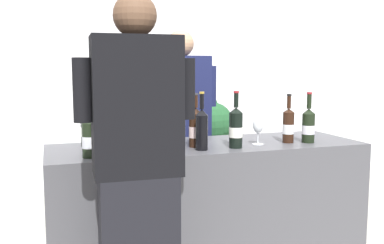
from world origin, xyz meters
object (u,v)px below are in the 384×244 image
object	(u,v)px
wine_bottle_8	(89,137)
person_server	(181,142)
wine_bottle_6	(196,127)
wine_bottle_1	(86,127)
wine_bottle_9	(179,127)
wine_bottle_0	(91,133)
wine_glass	(258,127)
potted_shrub	(210,134)
wine_bottle_4	(146,127)
wine_bottle_7	(308,125)
wine_bottle_10	(202,128)
wine_bottle_11	(236,128)
ice_bucket	(149,130)
wine_bottle_3	(163,123)
person_guest	(138,187)
wine_bottle_2	(112,127)

from	to	relation	value
wine_bottle_8	person_server	distance (m)	1.14
person_server	wine_bottle_6	bearing A→B (deg)	-99.49
wine_bottle_1	wine_bottle_9	distance (m)	0.59
wine_bottle_0	wine_bottle_1	distance (m)	0.26
wine_glass	potted_shrub	distance (m)	1.37
wine_bottle_4	wine_glass	xyz separation A→B (m)	(0.69, -0.21, 0.00)
wine_bottle_7	potted_shrub	xyz separation A→B (m)	(-0.18, 1.37, -0.25)
wine_bottle_7	wine_bottle_10	xyz separation A→B (m)	(-0.76, -0.03, 0.02)
wine_bottle_6	wine_bottle_10	distance (m)	0.11
wine_bottle_7	wine_bottle_10	world-z (taller)	wine_bottle_10
wine_bottle_8	wine_bottle_10	distance (m)	0.66
wine_bottle_6	wine_bottle_9	world-z (taller)	wine_bottle_6
wine_bottle_11	potted_shrub	bearing A→B (deg)	75.46
wine_glass	wine_bottle_0	bearing A→B (deg)	178.75
wine_glass	ice_bucket	bearing A→B (deg)	178.81
wine_bottle_3	wine_bottle_8	distance (m)	0.63
wine_bottle_4	wine_bottle_6	xyz separation A→B (m)	(0.28, -0.17, 0.01)
person_guest	wine_glass	bearing A→B (deg)	31.43
wine_glass	wine_bottle_11	bearing A→B (deg)	-160.92
wine_bottle_11	wine_glass	size ratio (longest dim) A/B	2.08
person_guest	wine_bottle_10	bearing A→B (deg)	44.57
wine_bottle_3	wine_bottle_11	world-z (taller)	wine_bottle_11
wine_bottle_2	wine_bottle_11	size ratio (longest dim) A/B	0.98
wine_bottle_0	wine_bottle_11	bearing A→B (deg)	-5.73
person_guest	person_server	bearing A→B (deg)	64.71
person_guest	wine_bottle_1	bearing A→B (deg)	100.81
wine_bottle_3	wine_bottle_7	distance (m)	0.96
wine_bottle_8	potted_shrub	world-z (taller)	wine_bottle_8
wine_bottle_3	wine_bottle_6	xyz separation A→B (m)	(0.15, -0.23, -0.01)
wine_bottle_1	wine_bottle_10	xyz separation A→B (m)	(0.65, -0.35, 0.01)
wine_bottle_8	wine_bottle_6	bearing A→B (deg)	10.63
person_guest	potted_shrub	xyz separation A→B (m)	(1.08, 1.88, -0.07)
wine_bottle_4	wine_bottle_7	bearing A→B (deg)	-13.51
wine_bottle_7	person_guest	xyz separation A→B (m)	(-1.25, -0.51, -0.18)
wine_bottle_2	person_guest	distance (m)	0.76
ice_bucket	wine_bottle_10	bearing A→B (deg)	-15.18
wine_bottle_7	wine_bottle_9	distance (m)	0.86
wine_bottle_3	wine_glass	bearing A→B (deg)	-26.25
wine_bottle_11	wine_bottle_10	bearing A→B (deg)	-178.98
wine_bottle_7	potted_shrub	size ratio (longest dim) A/B	0.28
ice_bucket	person_guest	bearing A→B (deg)	-107.93
wine_bottle_8	wine_bottle_9	bearing A→B (deg)	18.62
ice_bucket	person_server	xyz separation A→B (m)	(0.42, 0.71, -0.21)
wine_bottle_9	ice_bucket	distance (m)	0.24
wine_bottle_1	wine_bottle_3	distance (m)	0.50
wine_glass	wine_bottle_9	bearing A→B (deg)	167.42
person_guest	wine_bottle_7	bearing A→B (deg)	22.29
wine_bottle_4	wine_glass	world-z (taller)	wine_bottle_4
wine_bottle_1	wine_bottle_8	distance (m)	0.36
wine_bottle_3	potted_shrub	world-z (taller)	wine_bottle_3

